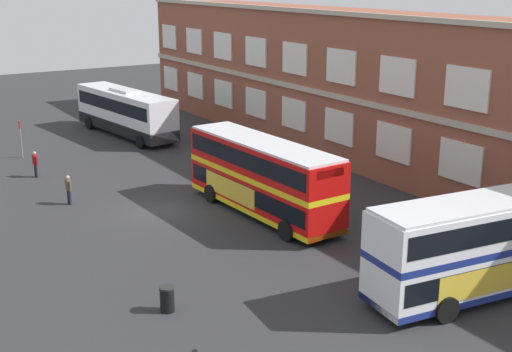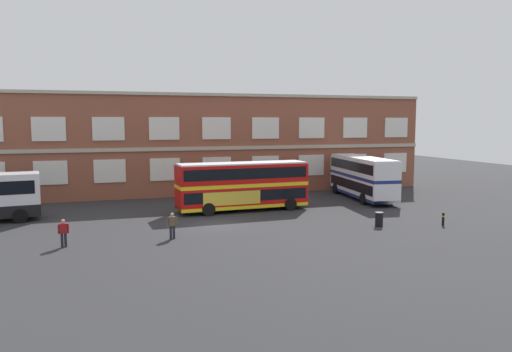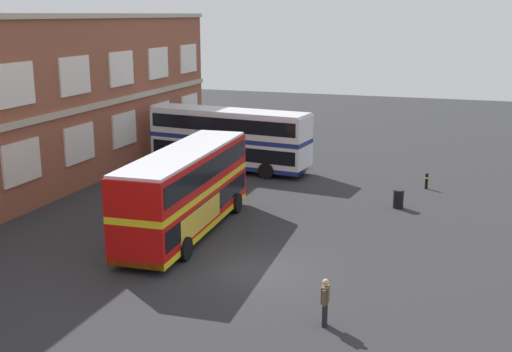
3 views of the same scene
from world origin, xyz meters
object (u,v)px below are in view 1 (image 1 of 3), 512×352
object	(u,v)px
second_passenger	(69,189)
double_decker_near	(263,176)
double_decker_middle	(493,243)
bus_stand_flag	(20,135)
waiting_passenger	(35,163)
station_litter_bin	(167,299)
touring_coach	(126,112)

from	to	relation	value
second_passenger	double_decker_near	bearing A→B (deg)	49.54
double_decker_middle	bus_stand_flag	world-z (taller)	double_decker_middle
double_decker_middle	waiting_passenger	bearing A→B (deg)	-156.97
waiting_passenger	second_passenger	bearing A→B (deg)	1.27
double_decker_near	station_litter_bin	bearing A→B (deg)	-50.71
double_decker_middle	station_litter_bin	distance (m)	13.19
double_decker_near	waiting_passenger	size ratio (longest dim) A/B	6.53
second_passenger	bus_stand_flag	distance (m)	11.92
station_litter_bin	bus_stand_flag	bearing A→B (deg)	177.75
second_passenger	station_litter_bin	distance (m)	14.69
double_decker_near	second_passenger	bearing A→B (deg)	-130.46
waiting_passenger	bus_stand_flag	world-z (taller)	bus_stand_flag
touring_coach	bus_stand_flag	bearing A→B (deg)	-73.03
double_decker_middle	touring_coach	distance (m)	34.79
touring_coach	second_passenger	world-z (taller)	touring_coach
waiting_passenger	station_litter_bin	world-z (taller)	waiting_passenger
second_passenger	bus_stand_flag	world-z (taller)	bus_stand_flag
double_decker_middle	touring_coach	bearing A→B (deg)	-176.85
double_decker_middle	second_passenger	size ratio (longest dim) A/B	6.60
bus_stand_flag	second_passenger	bearing A→B (deg)	-1.48
double_decker_middle	second_passenger	world-z (taller)	double_decker_middle
double_decker_middle	touring_coach	world-z (taller)	double_decker_middle
double_decker_near	double_decker_middle	bearing A→B (deg)	12.01
station_litter_bin	double_decker_middle	bearing A→B (deg)	65.42
second_passenger	touring_coach	bearing A→B (deg)	147.69
touring_coach	bus_stand_flag	size ratio (longest dim) A/B	4.53
waiting_passenger	second_passenger	xyz separation A→B (m)	(6.50, 0.14, 0.00)
touring_coach	waiting_passenger	bearing A→B (deg)	-49.13
second_passenger	bus_stand_flag	bearing A→B (deg)	178.52
double_decker_near	double_decker_middle	xyz separation A→B (m)	(12.93, 2.75, 0.00)
second_passenger	waiting_passenger	bearing A→B (deg)	-178.73
waiting_passenger	bus_stand_flag	distance (m)	5.46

